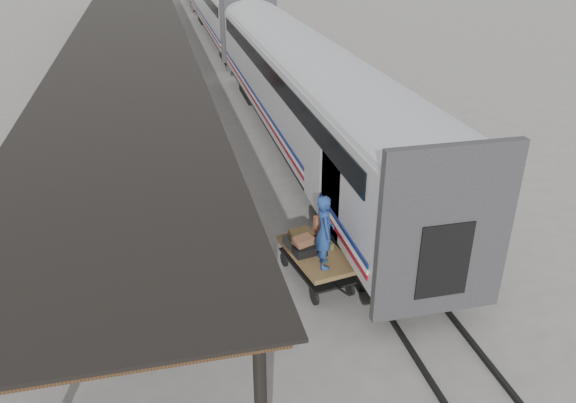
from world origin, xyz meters
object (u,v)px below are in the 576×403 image
(baggage_cart, at_px, (316,259))
(porter, at_px, (325,232))
(pedestrian, at_px, (170,88))
(luggage_tug, at_px, (177,80))

(baggage_cart, bearing_deg, porter, -99.88)
(porter, relative_size, pedestrian, 1.00)
(porter, height_order, pedestrian, porter)
(baggage_cart, distance_m, luggage_tug, 20.12)
(porter, bearing_deg, pedestrian, 17.47)
(baggage_cart, xyz_separation_m, pedestrian, (-2.98, 16.84, 0.31))
(baggage_cart, height_order, luggage_tug, luggage_tug)
(baggage_cart, relative_size, porter, 1.35)
(luggage_tug, height_order, pedestrian, pedestrian)
(pedestrian, bearing_deg, baggage_cart, 99.16)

